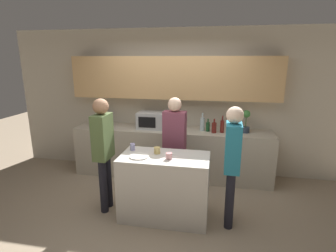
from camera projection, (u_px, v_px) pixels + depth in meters
name	position (u px, v px, depth m)	size (l,w,h in m)	color
ground_plane	(154.00, 217.00, 3.68)	(14.00, 14.00, 0.00)	gray
back_wall	(174.00, 93.00, 4.88)	(6.40, 0.40, 2.70)	beige
back_counter	(172.00, 153.00, 4.89)	(3.60, 0.62, 0.91)	#B7AD99
kitchen_island	(165.00, 187.00, 3.60)	(1.19, 0.63, 0.90)	beige
microwave	(152.00, 120.00, 4.83)	(0.52, 0.39, 0.30)	#B7BABC
toaster	(102.00, 121.00, 5.03)	(0.26, 0.16, 0.18)	black
potted_plant	(246.00, 121.00, 4.52)	(0.14, 0.14, 0.39)	#333D4C
bottle_0	(202.00, 124.00, 4.66)	(0.08, 0.08, 0.32)	silver
bottle_1	(208.00, 127.00, 4.62)	(0.07, 0.07, 0.23)	#194723
bottle_2	(214.00, 127.00, 4.53)	(0.08, 0.08, 0.25)	maroon
bottle_3	(222.00, 126.00, 4.54)	(0.07, 0.07, 0.30)	maroon
plate_on_island	(139.00, 156.00, 3.45)	(0.26, 0.26, 0.01)	white
cup_0	(169.00, 156.00, 3.37)	(0.08, 0.08, 0.08)	pink
cup_1	(157.00, 150.00, 3.57)	(0.09, 0.09, 0.09)	#DABB69
cup_2	(133.00, 147.00, 3.69)	(0.07, 0.07, 0.10)	#A5A1D6
person_left	(232.00, 158.00, 3.29)	(0.21, 0.35, 1.60)	black
person_center	(175.00, 140.00, 4.02)	(0.35, 0.21, 1.60)	black
person_right	(103.00, 146.00, 3.64)	(0.22, 0.34, 1.64)	black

